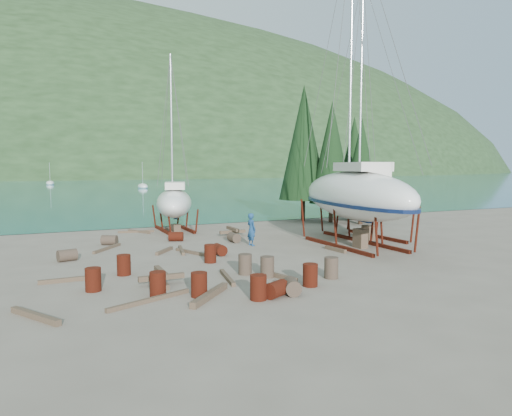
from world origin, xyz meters
name	(u,v)px	position (x,y,z in m)	size (l,w,h in m)	color
ground	(254,263)	(0.00, 0.00, 0.00)	(600.00, 600.00, 0.00)	#685E52
bay_water	(60,174)	(0.00, 315.00, 0.01)	(700.00, 700.00, 0.00)	#1A6986
far_hill	(60,174)	(0.00, 320.00, 0.00)	(800.00, 360.00, 110.00)	#1C2F17
far_house_center	(16,171)	(-20.00, 190.00, 2.92)	(6.60, 5.60, 5.60)	beige
far_house_right	(140,171)	(30.00, 190.00, 2.92)	(6.60, 5.60, 5.60)	beige
cypress_near_right	(332,153)	(12.50, 12.00, 5.79)	(3.60, 3.60, 10.00)	black
cypress_mid_right	(361,163)	(14.00, 10.00, 4.92)	(3.06, 3.06, 8.50)	black
cypress_back_left	(304,143)	(11.00, 14.00, 6.66)	(4.14, 4.14, 11.50)	black
cypress_far_right	(354,160)	(15.50, 13.00, 5.21)	(3.24, 3.24, 9.00)	black
moored_boat_mid	(143,186)	(10.00, 80.00, 0.39)	(2.00, 5.00, 6.05)	white
moored_boat_far	(50,183)	(-8.00, 110.00, 0.39)	(2.00, 5.00, 6.05)	white
large_sailboat_near	(355,195)	(7.19, 1.74, 3.02)	(5.59, 12.35, 18.77)	white
large_sailboat_far	(364,197)	(9.44, 3.76, 2.68)	(6.42, 10.78, 16.41)	white
small_sailboat_shore	(174,202)	(-0.66, 12.43, 2.07)	(4.50, 8.25, 12.58)	white
worker	(251,229)	(1.85, 4.44, 0.96)	(0.70, 0.46, 1.92)	navy
drum_0	(158,284)	(-5.50, -3.72, 0.44)	(0.58, 0.58, 0.88)	#5B1A0F
drum_1	(292,286)	(-1.03, -5.54, 0.29)	(0.58, 0.58, 0.88)	#2D2823
drum_3	(258,287)	(-2.43, -5.66, 0.44)	(0.58, 0.58, 0.88)	#5B1A0F
drum_4	(176,237)	(-1.76, 7.89, 0.29)	(0.58, 0.58, 0.88)	#5B1A0F
drum_5	(267,267)	(-0.71, -2.87, 0.44)	(0.58, 0.58, 0.88)	#2D2823
drum_6	(219,250)	(-0.87, 2.50, 0.29)	(0.58, 0.58, 0.88)	#5B1A0F
drum_7	(310,275)	(0.17, -4.86, 0.44)	(0.58, 0.58, 0.88)	#5B1A0F
drum_8	(124,265)	(-6.11, 0.04, 0.44)	(0.58, 0.58, 0.88)	#5B1A0F
drum_9	(109,240)	(-5.71, 8.19, 0.29)	(0.58, 0.58, 0.88)	#2D2823
drum_10	(199,285)	(-4.18, -4.43, 0.44)	(0.58, 0.58, 0.88)	#5B1A0F
drum_11	(234,238)	(1.36, 6.00, 0.29)	(0.58, 0.58, 0.88)	#2D2823
drum_12	(276,289)	(-1.73, -5.65, 0.29)	(0.58, 0.58, 0.88)	#5B1A0F
drum_13	(93,279)	(-7.54, -2.08, 0.44)	(0.58, 0.58, 0.88)	#5B1A0F
drum_14	(210,254)	(-1.91, 0.93, 0.44)	(0.58, 0.58, 0.88)	#5B1A0F
drum_15	(67,255)	(-8.19, 4.19, 0.29)	(0.58, 0.58, 0.88)	#2D2823
drum_16	(245,264)	(-1.35, -2.00, 0.44)	(0.58, 0.58, 0.88)	#2D2823
drum_17	(331,268)	(1.63, -4.13, 0.44)	(0.58, 0.58, 0.88)	#2D2823
timber_0	(136,232)	(-3.35, 12.70, 0.07)	(0.14, 2.47, 0.14)	brown
timber_1	(335,249)	(5.32, 0.90, 0.10)	(0.19, 1.65, 0.19)	brown
timber_3	(150,300)	(-5.92, -4.36, 0.07)	(0.15, 3.28, 0.15)	brown
timber_4	(164,251)	(-3.31, 4.47, 0.09)	(0.17, 1.88, 0.17)	brown
timber_5	(227,277)	(-2.37, -2.50, 0.08)	(0.16, 2.51, 0.16)	brown
timber_6	(168,231)	(-1.21, 12.05, 0.10)	(0.19, 2.09, 0.19)	brown
timber_7	(280,276)	(-0.32, -3.25, 0.09)	(0.17, 1.89, 0.17)	brown
timber_9	(139,232)	(-3.18, 12.60, 0.08)	(0.15, 2.19, 0.15)	brown
timber_10	(181,250)	(-2.42, 4.28, 0.08)	(0.16, 2.36, 0.16)	brown
timber_11	(192,252)	(-2.06, 3.45, 0.08)	(0.15, 2.72, 0.15)	brown
timber_12	(64,280)	(-8.50, -0.19, 0.08)	(0.17, 1.89, 0.17)	brown
timber_14	(35,316)	(-9.45, -4.63, 0.09)	(0.18, 2.42, 0.18)	brown
timber_15	(107,248)	(-6.02, 6.64, 0.07)	(0.15, 2.80, 0.15)	brown
timber_16	(210,295)	(-3.90, -4.77, 0.11)	(0.23, 2.74, 0.23)	brown
timber_pile_fore	(162,277)	(-5.02, -2.24, 0.30)	(1.80, 1.80, 0.60)	brown
timber_pile_aft	(233,232)	(2.18, 8.25, 0.30)	(1.80, 1.80, 0.60)	brown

